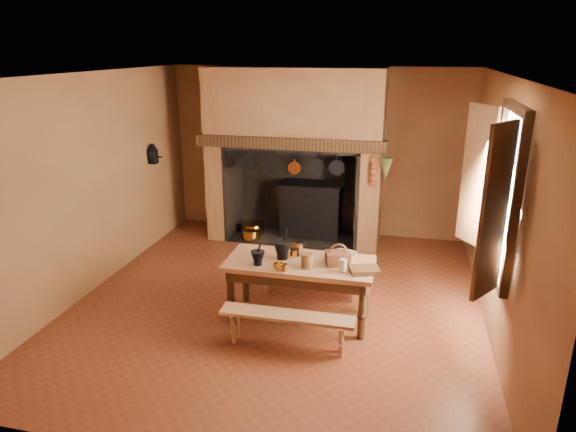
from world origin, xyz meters
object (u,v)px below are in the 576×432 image
object	(u,v)px
wicker_basket	(338,258)
bench_front	(287,322)
iron_range	(312,209)
mixing_bowl	(344,256)
coffee_grinder	(296,249)
work_table	(300,271)

from	to	relation	value
wicker_basket	bench_front	bearing A→B (deg)	-140.42
iron_range	mixing_bowl	distance (m)	2.77
coffee_grinder	work_table	bearing A→B (deg)	-57.33
work_table	mixing_bowl	bearing A→B (deg)	22.12
bench_front	mixing_bowl	bearing A→B (deg)	60.06
coffee_grinder	mixing_bowl	world-z (taller)	coffee_grinder
coffee_grinder	iron_range	bearing A→B (deg)	105.69
bench_front	iron_range	bearing A→B (deg)	96.42
iron_range	wicker_basket	xyz separation A→B (m)	(0.83, -2.79, 0.34)
iron_range	work_table	distance (m)	2.84
work_table	wicker_basket	bearing A→B (deg)	2.24
bench_front	mixing_bowl	distance (m)	1.08
bench_front	wicker_basket	xyz separation A→B (m)	(0.44, 0.66, 0.52)
iron_range	mixing_bowl	xyz separation A→B (m)	(0.87, -2.61, 0.29)
coffee_grinder	mixing_bowl	xyz separation A→B (m)	(0.57, 0.00, -0.03)
iron_range	coffee_grinder	xyz separation A→B (m)	(0.30, -2.62, 0.32)
work_table	bench_front	world-z (taller)	work_table
work_table	iron_range	bearing A→B (deg)	97.87
bench_front	wicker_basket	size ratio (longest dim) A/B	4.64
work_table	wicker_basket	distance (m)	0.48
work_table	coffee_grinder	size ratio (longest dim) A/B	9.29
bench_front	coffee_grinder	distance (m)	0.98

